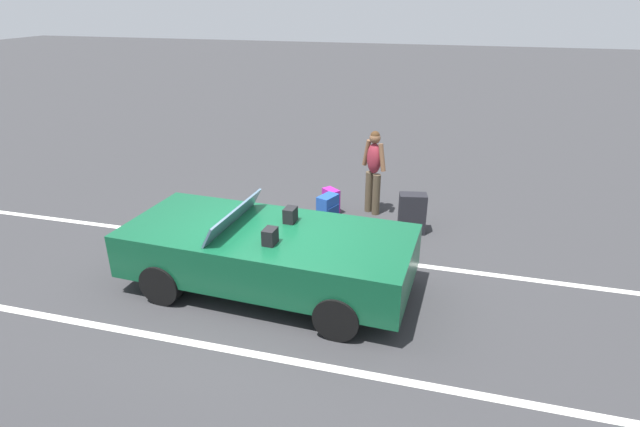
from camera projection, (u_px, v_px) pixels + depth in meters
name	position (u px, v px, depth m)	size (l,w,h in m)	color
ground_plane	(270.00, 287.00, 7.43)	(80.00, 80.00, 0.00)	#333335
lot_line_near	(295.00, 250.00, 8.52)	(18.00, 0.12, 0.01)	silver
lot_line_mid	(228.00, 350.00, 6.13)	(18.00, 0.12, 0.01)	silver
convertible_car	(255.00, 250.00, 7.25)	(4.23, 2.00, 1.24)	#0F4C2D
suitcase_large_black	(412.00, 213.00, 9.01)	(0.52, 0.37, 0.74)	black
suitcase_medium_bright	(328.00, 211.00, 9.25)	(0.37, 0.46, 0.62)	#1E479E
suitcase_small_carryon	(331.00, 201.00, 9.86)	(0.39, 0.37, 0.50)	#991E8C
duffel_bag	(338.00, 238.00, 8.59)	(0.51, 0.70, 0.34)	#1E479E
traveler_person	(374.00, 168.00, 9.61)	(0.54, 0.42, 1.65)	#4C3F2D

